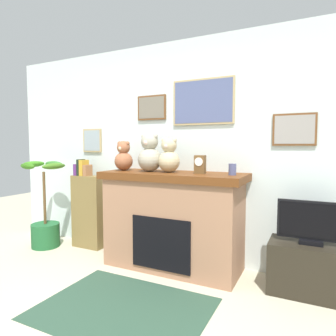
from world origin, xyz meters
The scene contains 12 objects.
back_wall centered at (0.00, 2.00, 1.30)m, with size 5.20×0.15×2.60m.
fireplace centered at (0.05, 1.64, 0.54)m, with size 1.61×0.65×1.07m.
bookshelf centered at (-1.26, 1.74, 0.52)m, with size 0.44×0.16×1.19m.
potted_plant centered at (-1.79, 1.50, 0.37)m, with size 0.51×0.53×1.16m.
tv_stand centered at (1.45, 1.64, 0.24)m, with size 0.72×0.40×0.47m, color black.
television centered at (1.45, 1.64, 0.67)m, with size 0.59×0.14×0.40m.
area_rug centered at (0.05, 0.67, 0.00)m, with size 1.41×1.05×0.01m, color #294535.
candle_jar centered at (0.72, 1.63, 1.13)m, with size 0.08×0.08×0.12m, color #4C517A.
mantel_clock centered at (0.37, 1.62, 1.17)m, with size 0.11×0.08×0.19m.
teddy_bear_grey centered at (-0.59, 1.63, 1.23)m, with size 0.22×0.22×0.35m.
teddy_bear_cream centered at (-0.23, 1.62, 1.27)m, with size 0.27×0.27×0.44m.
teddy_bear_brown centered at (0.01, 1.63, 1.25)m, with size 0.24×0.24×0.38m.
Camera 1 is at (1.45, -1.33, 1.37)m, focal length 31.98 mm.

